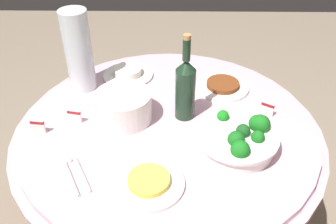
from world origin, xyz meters
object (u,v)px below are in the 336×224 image
(decorative_fruit_vase, at_px, (79,55))
(label_placard_rear, at_px, (267,108))
(broccoli_bowl, at_px, (239,139))
(wine_bottle, at_px, (185,87))
(serving_tongs, at_px, (77,175))
(label_placard_mid, at_px, (75,115))
(food_plate_stir_fry, at_px, (223,86))
(food_plate_rice, at_px, (128,73))
(food_plate_fried_egg, at_px, (149,182))
(label_placard_front, at_px, (38,126))
(plate_stack, at_px, (124,107))

(decorative_fruit_vase, xyz_separation_m, label_placard_rear, (-0.74, 0.19, -0.12))
(broccoli_bowl, xyz_separation_m, wine_bottle, (0.18, -0.18, 0.09))
(serving_tongs, relative_size, label_placard_mid, 2.94)
(decorative_fruit_vase, distance_m, serving_tongs, 0.54)
(decorative_fruit_vase, bearing_deg, label_placard_mid, 93.80)
(food_plate_stir_fry, distance_m, food_plate_rice, 0.42)
(food_plate_fried_egg, distance_m, label_placard_mid, 0.43)
(food_plate_rice, bearing_deg, label_placard_rear, 153.96)
(serving_tongs, height_order, food_plate_fried_egg, food_plate_fried_egg)
(serving_tongs, height_order, label_placard_mid, label_placard_mid)
(broccoli_bowl, distance_m, decorative_fruit_vase, 0.72)
(food_plate_stir_fry, relative_size, label_placard_front, 4.00)
(broccoli_bowl, distance_m, food_plate_rice, 0.63)
(food_plate_stir_fry, relative_size, food_plate_fried_egg, 1.00)
(food_plate_stir_fry, bearing_deg, food_plate_fried_egg, 62.53)
(plate_stack, relative_size, decorative_fruit_vase, 0.62)
(label_placard_rear, bearing_deg, broccoli_bowl, 54.49)
(wine_bottle, distance_m, serving_tongs, 0.49)
(serving_tongs, bearing_deg, label_placard_front, -49.25)
(label_placard_mid, bearing_deg, food_plate_rice, -116.72)
(broccoli_bowl, bearing_deg, food_plate_fried_egg, 30.16)
(wine_bottle, height_order, label_placard_front, wine_bottle)
(broccoli_bowl, distance_m, label_placard_mid, 0.61)
(decorative_fruit_vase, distance_m, food_plate_stir_fry, 0.61)
(serving_tongs, bearing_deg, label_placard_mid, -77.13)
(plate_stack, height_order, food_plate_rice, plate_stack)
(broccoli_bowl, bearing_deg, serving_tongs, 14.47)
(food_plate_stir_fry, bearing_deg, label_placard_mid, 22.02)
(food_plate_fried_egg, relative_size, food_plate_rice, 1.00)
(plate_stack, xyz_separation_m, decorative_fruit_vase, (0.20, -0.22, 0.10))
(label_placard_mid, bearing_deg, plate_stack, -173.46)
(food_plate_stir_fry, distance_m, label_placard_front, 0.76)
(plate_stack, xyz_separation_m, serving_tongs, (0.12, 0.30, -0.05))
(food_plate_rice, xyz_separation_m, label_placard_front, (0.28, 0.39, 0.02))
(broccoli_bowl, xyz_separation_m, decorative_fruit_vase, (0.60, -0.38, 0.11))
(broccoli_bowl, relative_size, food_plate_stir_fry, 1.27)
(serving_tongs, distance_m, food_plate_stir_fry, 0.72)
(serving_tongs, relative_size, label_placard_front, 2.94)
(food_plate_stir_fry, height_order, food_plate_fried_egg, same)
(decorative_fruit_vase, height_order, food_plate_rice, decorative_fruit_vase)
(wine_bottle, relative_size, food_plate_rice, 1.53)
(label_placard_front, bearing_deg, serving_tongs, 130.75)
(plate_stack, distance_m, food_plate_rice, 0.31)
(decorative_fruit_vase, height_order, label_placard_mid, decorative_fruit_vase)
(serving_tongs, relative_size, food_plate_stir_fry, 0.74)
(decorative_fruit_vase, relative_size, label_placard_rear, 6.18)
(food_plate_fried_egg, height_order, food_plate_rice, food_plate_rice)
(broccoli_bowl, xyz_separation_m, food_plate_fried_egg, (0.30, 0.17, -0.03))
(food_plate_rice, height_order, label_placard_front, label_placard_front)
(wine_bottle, distance_m, label_placard_front, 0.55)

